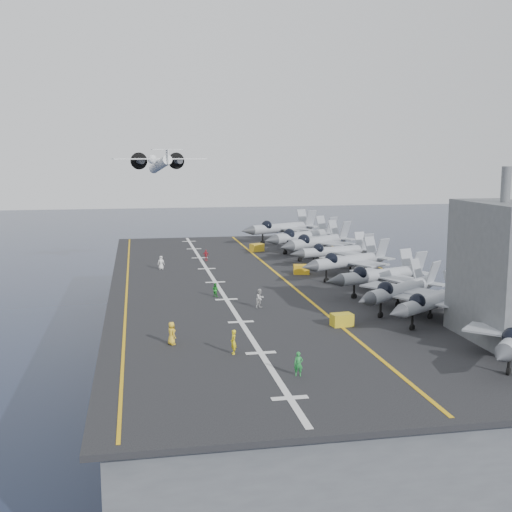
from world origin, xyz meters
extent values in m
plane|color=#142135|center=(0.00, 0.00, 0.00)|extent=(500.00, 500.00, 0.00)
cube|color=#56595E|center=(0.00, 0.00, 5.00)|extent=(36.00, 90.00, 10.00)
cube|color=black|center=(0.00, 0.00, 10.20)|extent=(38.00, 92.00, 0.40)
cube|color=gold|center=(3.00, 0.00, 10.42)|extent=(0.35, 90.00, 0.02)
cube|color=silver|center=(-6.00, 0.00, 10.42)|extent=(0.50, 90.00, 0.02)
cube|color=gold|center=(-17.00, 0.00, 10.42)|extent=(0.25, 90.00, 0.02)
cube|color=gold|center=(18.50, 0.00, 10.42)|extent=(0.25, 90.00, 0.02)
imported|color=yellow|center=(-12.98, -26.26, 11.39)|extent=(1.23, 1.41, 1.98)
imported|color=yellow|center=(-8.22, -29.83, 11.41)|extent=(0.91, 1.27, 2.01)
imported|color=#209128|center=(-7.02, -8.31, 11.20)|extent=(1.14, 1.14, 1.61)
imported|color=#AD2330|center=(-5.36, 16.98, 11.26)|extent=(1.04, 0.70, 1.72)
imported|color=white|center=(-12.36, 10.89, 11.36)|extent=(1.19, 0.83, 1.91)
imported|color=#208A38|center=(-4.34, -35.84, 11.30)|extent=(1.21, 0.95, 1.79)
imported|color=silver|center=(-3.06, -14.55, 11.42)|extent=(1.47, 1.35, 2.04)
camera|label=1|loc=(-15.66, -79.32, 26.26)|focal=45.00mm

